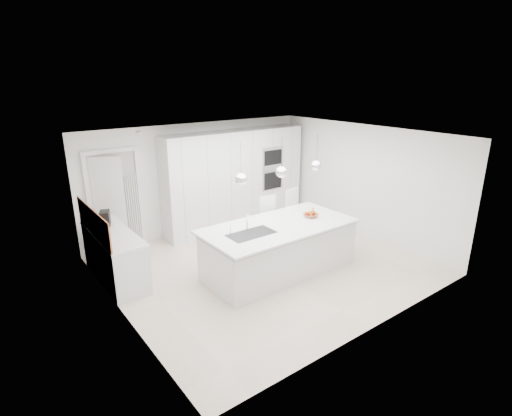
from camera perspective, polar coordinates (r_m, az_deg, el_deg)
floor at (r=7.77m, az=1.34°, el=-8.28°), size 5.50×5.50×0.00m
wall_back at (r=9.31m, az=-8.16°, el=4.30°), size 5.50×0.00×5.50m
wall_left at (r=6.09m, az=-19.44°, el=-4.27°), size 0.00×5.00×5.00m
ceiling at (r=7.01m, az=1.49°, el=10.29°), size 5.50×5.50×0.00m
tall_cabinets at (r=9.49m, az=-3.02°, el=4.11°), size 3.60×0.60×2.30m
oven_stack at (r=9.72m, az=2.42°, el=5.67°), size 0.62×0.04×1.05m
doorway_frame at (r=8.62m, az=-19.39°, el=0.72°), size 1.11×0.08×2.13m
hallway_door at (r=8.52m, az=-20.86°, el=0.20°), size 0.76×0.38×2.00m
radiator at (r=8.76m, az=-17.27°, el=0.00°), size 0.32×0.04×1.40m
left_base_cabinets at (r=7.55m, az=-19.48°, el=-6.63°), size 0.60×1.80×0.86m
left_worktop at (r=7.38m, az=-19.85°, el=-3.46°), size 0.62×1.82×0.04m
oak_backsplash at (r=7.22m, az=-22.24°, el=-1.93°), size 0.02×1.80×0.50m
island_base at (r=7.43m, az=3.41°, el=-5.93°), size 2.80×1.20×0.86m
island_worktop at (r=7.29m, az=3.22°, el=-2.58°), size 2.84×1.40×0.04m
island_sink at (r=6.91m, az=-0.67°, el=-4.33°), size 0.84×0.44×0.18m
island_tap at (r=7.00m, az=-1.32°, el=-1.99°), size 0.02×0.02×0.30m
pendant_left at (r=6.45m, az=-2.15°, el=4.13°), size 0.20×0.20×0.20m
pendant_mid at (r=6.96m, az=3.64°, el=5.16°), size 0.20×0.20×0.20m
pendant_right at (r=7.52m, az=8.61°, el=6.00°), size 0.20×0.20×0.20m
fruit_bowl at (r=7.74m, az=7.83°, el=-1.04°), size 0.30×0.30×0.07m
espresso_machine at (r=7.70m, az=-20.76°, el=-1.40°), size 0.25×0.30×0.28m
bar_stool_left at (r=8.20m, az=2.25°, el=-2.42°), size 0.46×0.58×1.15m
bar_stool_right at (r=8.66m, az=5.72°, el=-1.27°), size 0.47×0.59×1.17m
apple_a at (r=7.79m, az=8.12°, el=-0.64°), size 0.08×0.08×0.08m
apple_b at (r=7.71m, az=7.47°, el=-0.84°), size 0.08×0.08×0.08m
apple_c at (r=7.71m, az=7.36°, el=-0.81°), size 0.08×0.08×0.08m
banana_bunch at (r=7.72m, az=7.92°, el=-0.39°), size 0.25×0.18×0.23m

